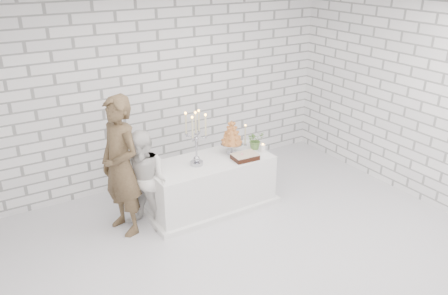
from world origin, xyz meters
TOP-DOWN VIEW (x-y plane):
  - ground at (0.00, 0.00)m, footprint 6.00×5.00m
  - ceiling at (0.00, 0.00)m, footprint 6.00×5.00m
  - wall_back at (0.00, 2.50)m, footprint 6.00×0.01m
  - wall_right at (3.00, 0.00)m, footprint 0.01×5.00m
  - cake_table at (0.16, 1.24)m, footprint 1.80×0.80m
  - groom at (-1.12, 1.31)m, footprint 0.61×0.78m
  - bride at (-0.86, 1.19)m, footprint 0.81×0.86m
  - candelabra at (-0.07, 1.21)m, footprint 0.33×0.33m
  - croquembouche at (0.56, 1.30)m, footprint 0.34×0.34m
  - chocolate_cake at (0.61, 1.02)m, footprint 0.37×0.28m
  - pillar_candle at (0.98, 1.09)m, footprint 0.08×0.08m
  - extra_taper at (0.90, 1.45)m, footprint 0.07×0.07m
  - flowers at (0.96, 1.26)m, footprint 0.27×0.23m

SIDE VIEW (x-z plane):
  - ground at x=0.00m, z-range -0.01..0.01m
  - cake_table at x=0.16m, z-range 0.00..0.75m
  - bride at x=-0.86m, z-range 0.00..1.40m
  - chocolate_cake at x=0.61m, z-range 0.75..0.83m
  - pillar_candle at x=0.98m, z-range 0.75..0.87m
  - flowers at x=0.96m, z-range 0.75..1.03m
  - extra_taper at x=0.90m, z-range 0.75..1.07m
  - groom at x=-1.12m, z-range 0.00..1.89m
  - croquembouche at x=0.56m, z-range 0.75..1.27m
  - candelabra at x=-0.07m, z-range 0.75..1.54m
  - wall_back at x=0.00m, z-range 0.00..3.00m
  - wall_right at x=3.00m, z-range 0.00..3.00m
  - ceiling at x=0.00m, z-range 3.00..3.00m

